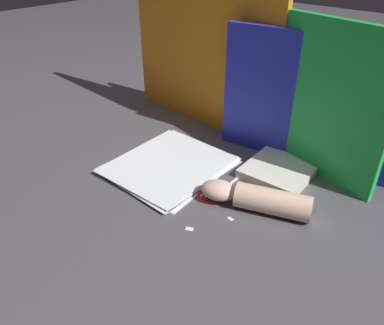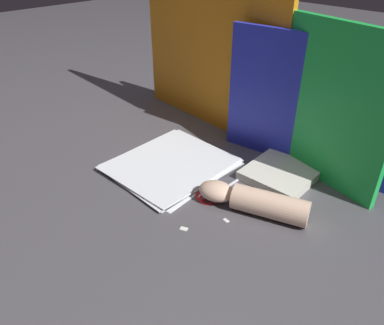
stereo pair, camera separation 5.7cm
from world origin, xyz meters
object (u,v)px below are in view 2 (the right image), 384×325
at_px(paper_stack, 171,165).
at_px(hand_forearm, 254,201).
at_px(book_closed, 282,172).
at_px(scissors, 214,194).

height_order(paper_stack, hand_forearm, hand_forearm).
relative_size(book_closed, hand_forearm, 0.76).
bearing_deg(scissors, hand_forearm, 10.42).
xyz_separation_m(book_closed, hand_forearm, (0.04, -0.19, 0.02)).
xyz_separation_m(paper_stack, book_closed, (0.26, 0.20, 0.00)).
relative_size(paper_stack, scissors, 2.24).
bearing_deg(paper_stack, book_closed, 36.84).
height_order(paper_stack, book_closed, book_closed).
xyz_separation_m(paper_stack, hand_forearm, (0.30, 0.01, 0.03)).
height_order(book_closed, hand_forearm, hand_forearm).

